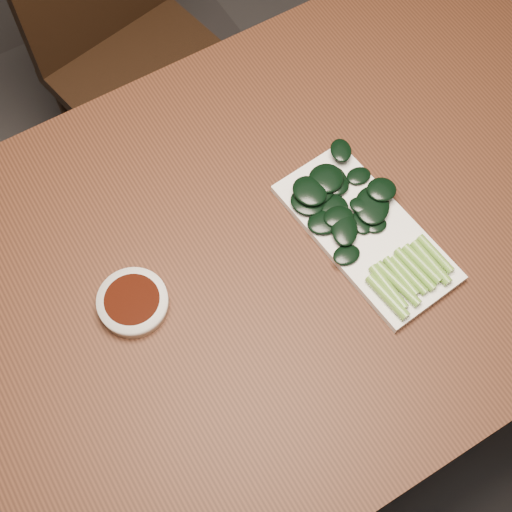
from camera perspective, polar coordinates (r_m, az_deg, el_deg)
The scene contains 6 objects.
ground at distance 1.80m, azimuth 0.21°, elevation -10.39°, with size 6.00×6.00×0.00m, color #302D2D.
table at distance 1.16m, azimuth 0.31°, elevation -1.32°, with size 1.40×0.80×0.75m.
chair_far at distance 1.71m, azimuth -10.05°, elevation 16.11°, with size 0.44×0.44×0.89m.
sauce_bowl at distance 1.06m, azimuth -9.81°, elevation -3.68°, with size 0.10×0.10×0.03m.
serving_plate at distance 1.12m, azimuth 8.77°, elevation 1.88°, with size 0.17×0.31×0.01m.
gai_lan at distance 1.10m, azimuth 8.17°, elevation 2.83°, with size 0.17×0.31×0.03m.
Camera 1 is at (-0.26, -0.41, 1.73)m, focal length 50.00 mm.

